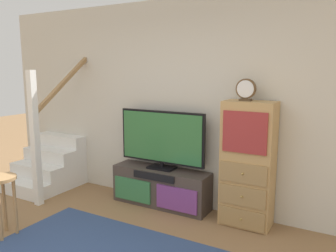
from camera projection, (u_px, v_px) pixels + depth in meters
back_wall at (191, 105)px, 4.45m from camera, size 6.40×0.12×2.70m
media_console at (161, 187)px, 4.55m from camera, size 1.34×0.38×0.50m
television at (162, 138)px, 4.46m from camera, size 1.22×0.22×0.77m
side_cabinet at (248, 165)px, 3.91m from camera, size 0.58×0.38×1.46m
desk_clock at (246, 90)px, 3.78m from camera, size 0.22×0.08×0.25m
staircase at (58, 159)px, 5.48m from camera, size 1.00×1.36×2.20m
bar_stool_near at (1, 192)px, 3.67m from camera, size 0.34×0.34×0.67m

